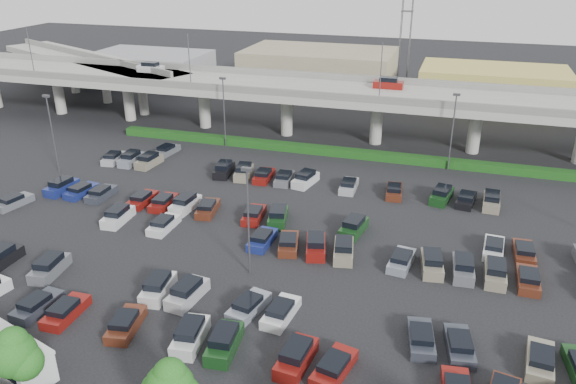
# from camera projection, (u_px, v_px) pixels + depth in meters

# --- Properties ---
(ground) EXTENTS (280.00, 280.00, 0.00)m
(ground) POSITION_uv_depth(u_px,v_px,m) (277.00, 234.00, 58.10)
(ground) COLOR black
(overpass) EXTENTS (150.00, 13.00, 15.80)m
(overpass) POSITION_uv_depth(u_px,v_px,m) (343.00, 95.00, 83.38)
(overpass) COLOR gray
(overpass) RESTS_ON ground
(on_ramp) EXTENTS (50.93, 30.13, 8.80)m
(on_ramp) POSITION_uv_depth(u_px,v_px,m) (89.00, 63.00, 107.13)
(on_ramp) COLOR gray
(on_ramp) RESTS_ON ground
(hedge) EXTENTS (66.00, 1.60, 1.10)m
(hedge) POSITION_uv_depth(u_px,v_px,m) (332.00, 151.00, 79.74)
(hedge) COLOR #163E12
(hedge) RESTS_ON ground
(tree_row) EXTENTS (65.07, 3.66, 5.94)m
(tree_row) POSITION_uv_depth(u_px,v_px,m) (149.00, 383.00, 33.30)
(tree_row) COLOR #332316
(tree_row) RESTS_ON ground
(shuttle_bus) EXTENTS (8.25, 4.82, 2.51)m
(shuttle_bus) POSITION_uv_depth(u_px,v_px,m) (6.00, 354.00, 38.95)
(shuttle_bus) COLOR silver
(shuttle_bus) RESTS_ON ground
(parked_cars) EXTENTS (63.14, 41.63, 1.67)m
(parked_cars) POSITION_uv_depth(u_px,v_px,m) (254.00, 244.00, 54.73)
(parked_cars) COLOR #163E18
(parked_cars) RESTS_ON ground
(light_poles) EXTENTS (66.90, 48.38, 10.30)m
(light_poles) POSITION_uv_depth(u_px,v_px,m) (245.00, 167.00, 58.46)
(light_poles) COLOR #4C4C51
(light_poles) RESTS_ON ground
(distant_buildings) EXTENTS (138.00, 24.00, 9.00)m
(distant_buildings) POSITION_uv_depth(u_px,v_px,m) (440.00, 80.00, 107.29)
(distant_buildings) COLOR gray
(distant_buildings) RESTS_ON ground
(comm_tower) EXTENTS (2.40, 2.40, 30.00)m
(comm_tower) POSITION_uv_depth(u_px,v_px,m) (408.00, 8.00, 115.45)
(comm_tower) COLOR #4C4C51
(comm_tower) RESTS_ON ground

